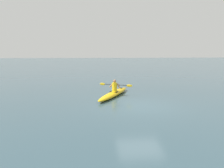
% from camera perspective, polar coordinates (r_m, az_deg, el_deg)
% --- Properties ---
extents(ground_plane, '(160.00, 160.00, 0.00)m').
position_cam_1_polar(ground_plane, '(12.22, 7.31, -5.62)').
color(ground_plane, '#334C56').
extents(kayak, '(2.71, 4.63, 0.32)m').
position_cam_1_polar(kayak, '(14.65, 0.50, -2.52)').
color(kayak, '#EAB214').
rests_on(kayak, ground).
extents(kayaker, '(2.11, 1.07, 0.78)m').
position_cam_1_polar(kayaker, '(14.69, 0.69, -0.52)').
color(kayaker, yellow).
rests_on(kayaker, kayak).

